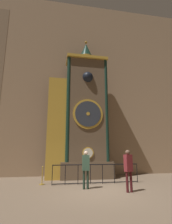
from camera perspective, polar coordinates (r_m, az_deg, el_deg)
ground_plane at (r=8.54m, az=5.02°, el=-24.38°), size 28.00×28.00×0.00m
cathedral_back_wall at (r=14.49m, az=-1.30°, el=9.77°), size 24.00×0.32×14.50m
clock_tower at (r=12.22m, az=-1.88°, el=-1.16°), size 4.35×1.82×10.06m
railing_fence at (r=10.15m, az=3.44°, el=-19.19°), size 4.81×0.05×1.03m
visitor_near at (r=8.78m, az=-0.06°, el=-17.20°), size 0.35×0.24×1.74m
visitor_far at (r=8.36m, az=13.66°, el=-16.82°), size 0.39×0.32×1.80m
stanchion_post at (r=10.22m, az=-14.14°, el=-20.36°), size 0.28×0.28×0.94m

